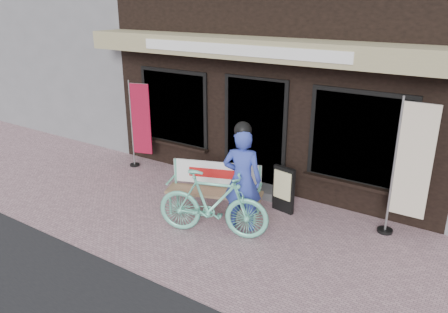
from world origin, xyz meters
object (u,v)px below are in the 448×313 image
Objects in this scene: nobori_red at (140,124)px; nobori_cream at (410,168)px; person at (242,178)px; bicycle at (213,204)px; bench at (215,184)px; menu_stand at (283,189)px.

nobori_cream is (5.53, 0.02, 0.15)m from nobori_red.
person is 1.01× the size of bicycle.
person is at bearing -51.37° from bicycle.
bicycle is (-0.28, -0.43, -0.35)m from person.
bench is 0.94× the size of person.
nobori_cream is 2.08m from menu_stand.
person is 2.53m from nobori_cream.
bench is at bearing 141.18° from person.
nobori_cream reaches higher than person.
nobori_cream is at bearing 17.64° from menu_stand.
nobori_red is at bearing 179.73° from nobori_cream.
bicycle is 3.03m from nobori_cream.
menu_stand is (3.60, -0.23, -0.58)m from nobori_red.
bench is at bearing -35.07° from nobori_red.
bench reaches higher than menu_stand.
nobori_cream reaches higher than nobori_red.
bicycle is 2.14× the size of menu_stand.
bench is at bearing -162.79° from nobori_cream.
bicycle is at bearing -43.34° from nobori_red.
bench is 0.76× the size of nobori_cream.
bicycle is at bearing -148.14° from nobori_cream.
nobori_red is 5.54m from nobori_cream.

